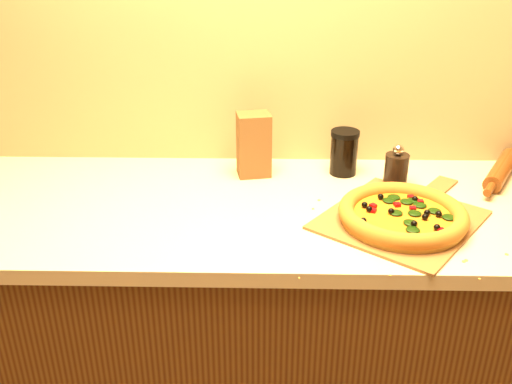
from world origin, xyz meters
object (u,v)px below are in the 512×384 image
(pizza_peel, at_px, (402,217))
(pizza, at_px, (403,215))
(pepper_grinder, at_px, (396,169))
(rolling_pin, at_px, (501,170))
(dark_jar, at_px, (344,152))

(pizza_peel, xyz_separation_m, pizza, (-0.01, -0.03, 0.03))
(pizza_peel, height_order, pepper_grinder, pepper_grinder)
(rolling_pin, xyz_separation_m, dark_jar, (-0.47, 0.02, 0.04))
(dark_jar, bearing_deg, pizza_peel, -67.26)
(pizza_peel, xyz_separation_m, dark_jar, (-0.12, 0.29, 0.07))
(pepper_grinder, distance_m, rolling_pin, 0.34)
(pepper_grinder, xyz_separation_m, rolling_pin, (0.33, 0.06, -0.03))
(pizza_peel, relative_size, pizza, 1.65)
(rolling_pin, bearing_deg, dark_jar, 177.01)
(pizza_peel, xyz_separation_m, pepper_grinder, (0.02, 0.20, 0.05))
(pizza, bearing_deg, pizza_peel, 73.72)
(pepper_grinder, distance_m, dark_jar, 0.17)
(pizza, distance_m, pepper_grinder, 0.24)
(pizza_peel, bearing_deg, dark_jar, 150.20)
(rolling_pin, bearing_deg, pepper_grinder, -169.17)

